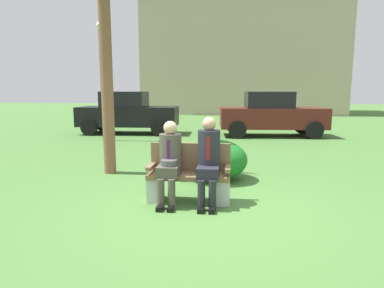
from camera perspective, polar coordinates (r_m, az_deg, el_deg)
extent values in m
plane|color=#467434|center=(5.09, 2.31, -10.63)|extent=(80.00, 80.00, 0.00)
cube|color=brown|center=(5.19, -0.52, -5.44)|extent=(1.27, 0.44, 0.07)
cube|color=brown|center=(5.32, -0.26, -2.22)|extent=(1.27, 0.06, 0.45)
cube|color=brown|center=(5.26, -6.97, -3.79)|extent=(0.08, 0.44, 0.06)
cube|color=brown|center=(5.12, 6.11, -4.14)|extent=(0.08, 0.44, 0.06)
cube|color=silver|center=(5.34, -6.26, -7.58)|extent=(0.20, 0.37, 0.38)
cube|color=silver|center=(5.22, 5.38, -7.98)|extent=(0.20, 0.37, 0.38)
cube|color=#4C473D|center=(5.04, -4.04, -4.55)|extent=(0.32, 0.38, 0.16)
cylinder|color=#4C473D|center=(4.96, -5.33, -8.46)|extent=(0.11, 0.11, 0.45)
cylinder|color=#4C473D|center=(4.93, -3.50, -8.54)|extent=(0.11, 0.11, 0.45)
cube|color=black|center=(4.97, -5.45, -10.75)|extent=(0.09, 0.22, 0.07)
cube|color=black|center=(4.94, -3.60, -10.85)|extent=(0.09, 0.22, 0.07)
cylinder|color=#4C473D|center=(5.17, -3.69, -0.92)|extent=(0.34, 0.34, 0.48)
cube|color=#4C1951|center=(5.00, -4.03, -1.02)|extent=(0.05, 0.01, 0.31)
sphere|color=tan|center=(5.12, -3.73, 2.78)|extent=(0.21, 0.21, 0.21)
cylinder|color=#4C4C4C|center=(5.00, -3.93, -3.21)|extent=(0.24, 0.24, 0.09)
cube|color=#23232D|center=(4.97, 2.73, -4.74)|extent=(0.32, 0.38, 0.16)
cylinder|color=#23232D|center=(4.88, 1.60, -8.73)|extent=(0.11, 0.11, 0.45)
cylinder|color=#23232D|center=(4.87, 3.50, -8.79)|extent=(0.11, 0.11, 0.45)
cube|color=black|center=(4.88, 1.53, -11.07)|extent=(0.09, 0.22, 0.07)
cube|color=black|center=(4.87, 3.44, -11.13)|extent=(0.09, 0.22, 0.07)
cylinder|color=#23232D|center=(5.09, 2.91, -0.69)|extent=(0.34, 0.34, 0.55)
cube|color=maroon|center=(4.92, 2.78, -0.78)|extent=(0.05, 0.01, 0.35)
sphere|color=tan|center=(5.04, 2.94, 3.45)|extent=(0.21, 0.21, 0.21)
cylinder|color=brown|center=(7.11, -14.34, 11.18)|extent=(0.24, 0.24, 4.02)
ellipsoid|color=#1C6F21|center=(6.52, 3.95, -2.67)|extent=(1.25, 1.15, 0.78)
cube|color=black|center=(13.73, -10.72, 4.68)|extent=(3.97, 1.74, 0.76)
cube|color=black|center=(13.73, -11.42, 7.51)|extent=(1.76, 1.44, 0.60)
cylinder|color=black|center=(14.25, -4.55, 3.43)|extent=(0.65, 0.17, 0.64)
cylinder|color=black|center=(12.72, -5.60, 2.74)|extent=(0.65, 0.17, 0.64)
cylinder|color=black|center=(14.90, -15.01, 3.40)|extent=(0.65, 0.17, 0.64)
cylinder|color=black|center=(13.45, -17.16, 2.72)|extent=(0.65, 0.17, 0.64)
cube|color=#591E19|center=(13.06, 13.48, 4.37)|extent=(4.00, 1.84, 0.76)
cube|color=black|center=(13.00, 12.94, 7.38)|extent=(1.79, 1.48, 0.60)
cylinder|color=black|center=(14.16, 18.26, 2.97)|extent=(0.65, 0.19, 0.64)
cylinder|color=black|center=(12.68, 20.15, 2.21)|extent=(0.65, 0.19, 0.64)
cylinder|color=black|center=(13.68, 7.17, 3.16)|extent=(0.65, 0.19, 0.64)
cylinder|color=black|center=(12.13, 7.76, 2.39)|extent=(0.65, 0.19, 0.64)
cylinder|color=black|center=(11.93, -15.08, 9.49)|extent=(0.10, 0.10, 3.73)
sphere|color=white|center=(12.12, -15.48, 18.91)|extent=(0.24, 0.24, 0.24)
cube|color=tan|center=(27.28, 8.36, 14.01)|extent=(14.44, 7.09, 8.20)
cube|color=tan|center=(28.00, 8.58, 22.92)|extent=(15.16, 7.44, 0.50)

